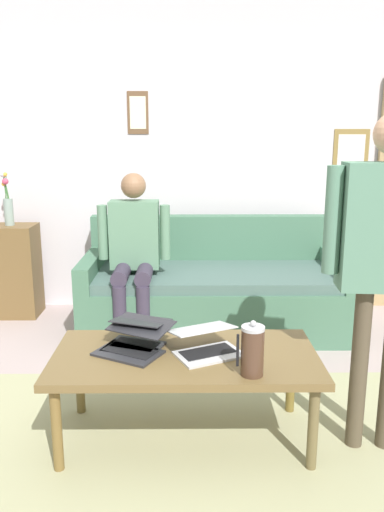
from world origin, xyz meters
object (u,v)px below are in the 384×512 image
Objects in this scene: laptop_right at (133,343)px; person_seated at (134,247)px; couch at (214,291)px; side_shelf at (14,271)px; laptop_center at (136,337)px; laptop_left at (206,345)px; coffee_table at (185,362)px; french_press at (252,351)px; flower_vase at (8,204)px.

laptop_right is 1.38m from person_seated.
side_shelf is at bearing -10.13° from couch.
person_seated is (-1.11, 0.54, 0.33)m from side_shelf.
side_shelf is 0.63× the size of person_seated.
couch is 5.31× the size of laptop_center.
person_seated is (0.50, -1.38, 0.21)m from laptop_left.
laptop_center is at bearing -22.84° from coffee_table.
couch reaches higher than french_press.
laptop_center is at bearing 96.07° from person_seated.
coffee_table is 0.29m from laptop_center.
side_shelf is at bearing -49.95° from laptop_left.
laptop_center is 1.49× the size of french_press.
coffee_table is at bearing 128.08° from flower_vase.
coffee_table is 3.04× the size of laptop_right.
person_seated reaches higher than coffee_table.
side_shelf is 1.28m from person_seated.
flower_vase is at bearing -10.00° from couch.
french_press is at bearing 129.65° from laptop_left.
person_seated is at bearing -83.93° from laptop_center.
laptop_center reaches higher than laptop_right.
flower_vase is at bearing 58.56° from side_shelf.
coffee_table is 1.05× the size of person_seated.
french_press reaches higher than coffee_table.
flower_vase reaches higher than laptop_left.
french_press is at bearing 154.66° from laptop_right.
coffee_table is at bearing 171.77° from laptop_right.
laptop_center is at bearing 124.45° from side_shelf.
laptop_right is 0.64m from french_press.
person_seated is at bearing 19.91° from couch.
french_press is (-0.20, 0.24, 0.08)m from laptop_left.
french_press is (-0.57, 0.34, 0.07)m from laptop_center.
flower_vase reaches higher than side_shelf.
couch is 1.90m from flower_vase.
couch reaches higher than laptop_right.
person_seated is at bearing -70.07° from laptop_left.
person_seated is (0.14, -1.28, 0.21)m from laptop_center.
couch is 5.02× the size of laptop_left.
coffee_table is at bearing 81.82° from couch.
couch reaches higher than side_shelf.
side_shelf is (1.24, -1.89, -0.12)m from laptop_right.
laptop_left is at bearing -175.37° from coffee_table.
laptop_center is at bearing -15.29° from laptop_left.
coffee_table is 2.95× the size of flower_vase.
flower_vase reaches higher than laptop_center.
flower_vase is at bearing -55.45° from laptop_center.
side_shelf is (1.51, -1.93, -0.03)m from coffee_table.
laptop_right reaches higher than coffee_table.
laptop_right is at bearing -4.57° from laptop_left.
coffee_table is 2.51m from flower_vase.
laptop_center is at bearing -31.18° from french_press.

